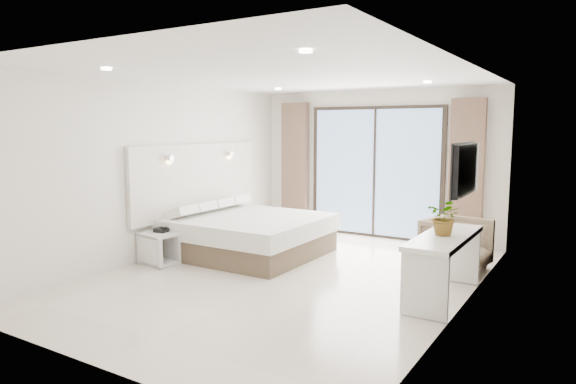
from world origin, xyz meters
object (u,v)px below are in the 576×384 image
Objects in this scene: armchair at (456,241)px; console_desk at (444,252)px; nightstand at (159,248)px; bed at (248,234)px.

console_desk is at bearing -159.73° from armchair.
nightstand is 0.34× the size of console_desk.
bed is at bearing 170.51° from console_desk.
bed is 1.43m from nightstand.
nightstand is 4.10m from console_desk.
nightstand is at bearing -123.54° from bed.
bed is 1.30× the size of console_desk.
console_desk reaches higher than nightstand.
armchair is at bearing 36.64° from nightstand.
armchair is at bearing 15.44° from bed.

